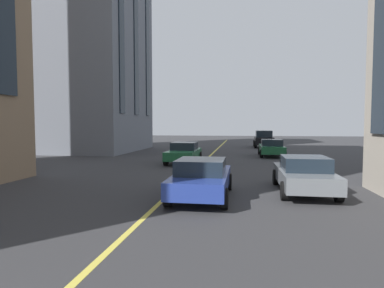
{
  "coord_description": "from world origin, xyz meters",
  "views": [
    {
      "loc": [
        5.58,
        -2.66,
        2.54
      ],
      "look_at": [
        17.24,
        -0.81,
        1.83
      ],
      "focal_mm": 30.39,
      "sensor_mm": 36.0,
      "label": 1
    }
  ],
  "objects_px": {
    "car_green_parked_b": "(271,148)",
    "car_black_oncoming": "(264,139)",
    "car_green_trailing": "(184,152)",
    "car_grey_parked_a": "(304,174)",
    "car_blue_far": "(202,178)"
  },
  "relations": [
    {
      "from": "car_green_parked_b",
      "to": "car_black_oncoming",
      "type": "xyz_separation_m",
      "value": [
        10.32,
        0.0,
        0.27
      ]
    },
    {
      "from": "car_green_trailing",
      "to": "car_green_parked_b",
      "type": "relative_size",
      "value": 1.0
    },
    {
      "from": "car_green_trailing",
      "to": "car_grey_parked_a",
      "type": "height_order",
      "value": "same"
    },
    {
      "from": "car_blue_far",
      "to": "car_grey_parked_a",
      "type": "height_order",
      "value": "same"
    },
    {
      "from": "car_black_oncoming",
      "to": "car_grey_parked_a",
      "type": "bearing_deg",
      "value": -180.0
    },
    {
      "from": "car_blue_far",
      "to": "car_black_oncoming",
      "type": "bearing_deg",
      "value": -8.03
    },
    {
      "from": "car_black_oncoming",
      "to": "car_blue_far",
      "type": "bearing_deg",
      "value": 171.97
    },
    {
      "from": "car_green_trailing",
      "to": "car_black_oncoming",
      "type": "relative_size",
      "value": 0.94
    },
    {
      "from": "car_green_trailing",
      "to": "car_grey_parked_a",
      "type": "bearing_deg",
      "value": -144.39
    },
    {
      "from": "car_blue_far",
      "to": "car_black_oncoming",
      "type": "xyz_separation_m",
      "value": [
        25.87,
        -3.65,
        0.27
      ]
    },
    {
      "from": "car_blue_far",
      "to": "car_green_trailing",
      "type": "height_order",
      "value": "same"
    },
    {
      "from": "car_green_trailing",
      "to": "car_grey_parked_a",
      "type": "relative_size",
      "value": 1.0
    },
    {
      "from": "car_green_trailing",
      "to": "car_green_parked_b",
      "type": "distance_m",
      "value": 8.26
    },
    {
      "from": "car_green_parked_b",
      "to": "car_black_oncoming",
      "type": "distance_m",
      "value": 10.32
    },
    {
      "from": "car_blue_far",
      "to": "car_green_trailing",
      "type": "relative_size",
      "value": 1.0
    }
  ]
}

